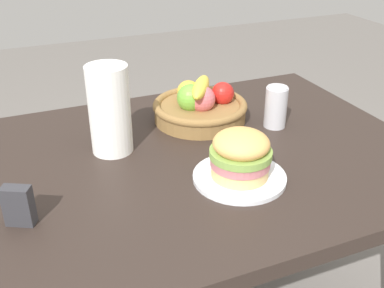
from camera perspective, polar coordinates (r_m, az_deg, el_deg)
The scene contains 7 objects.
dining_table at distance 1.27m, azimuth -3.04°, elevation -5.92°, with size 1.40×0.90×0.75m.
plate at distance 1.14m, azimuth 5.85°, elevation -4.07°, with size 0.23×0.23×0.01m, color white.
sandwich at distance 1.11m, azimuth 6.01°, elevation -1.23°, with size 0.15×0.15×0.12m.
soda_can at distance 1.40m, azimuth 10.28°, elevation 4.52°, with size 0.07×0.07×0.13m.
fruit_basket at distance 1.42m, azimuth 0.99°, elevation 4.71°, with size 0.29×0.29×0.14m.
paper_towel_roll at distance 1.23m, azimuth -10.11°, elevation 4.16°, with size 0.11×0.11×0.24m, color white.
napkin_holder at distance 1.03m, azimuth -20.57°, elevation -7.13°, with size 0.06×0.03×0.09m, color #333338.
Camera 1 is at (-0.35, -1.00, 1.36)m, focal length 43.33 mm.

